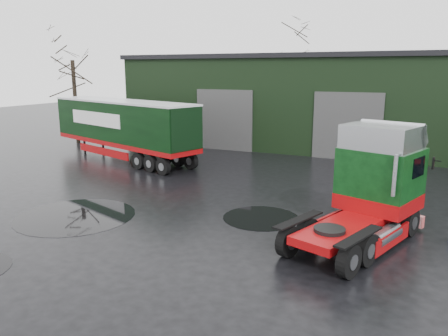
% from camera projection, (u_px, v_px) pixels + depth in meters
% --- Properties ---
extents(ground, '(100.00, 100.00, 0.00)m').
position_uv_depth(ground, '(212.00, 230.00, 14.67)').
color(ground, black).
extents(warehouse, '(32.40, 12.40, 6.30)m').
position_uv_depth(warehouse, '(363.00, 100.00, 30.85)').
color(warehouse, black).
rests_on(warehouse, ground).
extents(hero_tractor, '(4.22, 6.32, 3.62)m').
position_uv_depth(hero_tractor, '(356.00, 188.00, 13.00)').
color(hero_tractor, black).
rests_on(hero_tractor, ground).
extents(trailer_left, '(11.63, 5.80, 3.56)m').
position_uv_depth(trailer_left, '(123.00, 130.00, 25.86)').
color(trailer_left, silver).
rests_on(trailer_left, ground).
extents(tree_left, '(4.40, 4.40, 8.50)m').
position_uv_depth(tree_left, '(74.00, 84.00, 31.34)').
color(tree_left, black).
rests_on(tree_left, ground).
extents(tree_back_a, '(4.40, 4.40, 9.50)m').
position_uv_depth(tree_back_a, '(293.00, 75.00, 42.64)').
color(tree_back_a, black).
rests_on(tree_back_a, ground).
extents(puddle_1, '(2.79, 2.79, 0.01)m').
position_uv_depth(puddle_1, '(261.00, 218.00, 15.87)').
color(puddle_1, black).
rests_on(puddle_1, ground).
extents(puddle_2, '(4.33, 4.33, 0.01)m').
position_uv_depth(puddle_2, '(76.00, 216.00, 16.08)').
color(puddle_2, black).
rests_on(puddle_2, ground).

